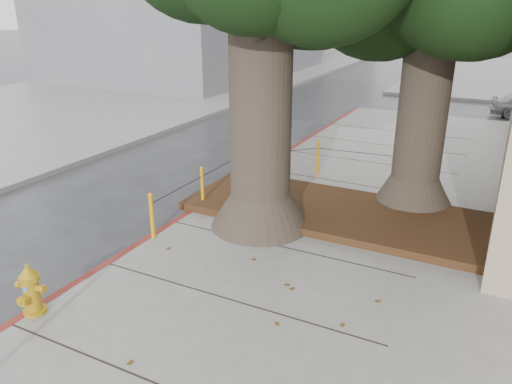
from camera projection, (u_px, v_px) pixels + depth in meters
ground at (202, 299)px, 8.08m from camera, size 140.00×140.00×0.00m
sidewalk_opposite at (61, 106)px, 22.32m from camera, size 14.00×60.00×0.15m
curb_red at (187, 216)px, 10.98m from camera, size 0.14×26.00×0.16m
planter_bed at (334, 211)px, 10.84m from camera, size 6.40×2.60×0.16m
bollard_ring at (271, 174)px, 11.84m from camera, size 3.79×5.39×0.95m
fire_hydrant at (31, 290)px, 7.34m from camera, size 0.43×0.40×0.81m
car_dark at (191, 75)px, 27.66m from camera, size 2.33×4.62×1.29m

